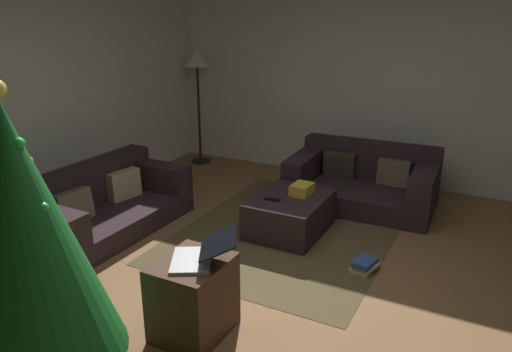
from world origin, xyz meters
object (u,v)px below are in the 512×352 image
Objects in this scene: christmas_tree at (21,238)px; laptop at (202,254)px; couch_right at (364,181)px; tv_remote at (272,199)px; corner_lamp at (197,66)px; ottoman at (290,214)px; side_table at (193,298)px; couch_left at (102,205)px; gift_box at (302,189)px; book_stack at (365,265)px.

christmas_tree is 3.31× the size of laptop.
couch_right is 10.09× the size of tv_remote.
corner_lamp reaches higher than tv_remote.
corner_lamp is (1.59, 2.13, 1.20)m from ottoman.
side_table is at bearing 179.36° from tv_remote.
tv_remote is at bearing 6.79° from side_table.
couch_right is 1.38m from tv_remote.
couch_right is 1.86× the size of ottoman.
couch_left is 7.43× the size of gift_box.
gift_box is 1.93m from side_table.
ottoman is 0.28m from gift_box.
couch_right is 2.91m from laptop.
christmas_tree reaches higher than laptop.
gift_box reaches higher than book_stack.
couch_right is 2.96× the size of laptop.
tv_remote is at bearing 113.40° from couch_left.
book_stack is at bearing -112.59° from tv_remote.
side_table is 1.61m from book_stack.
laptop reaches higher than book_stack.
christmas_tree reaches higher than couch_left.
gift_box is at bearing -42.53° from tv_remote.
book_stack is at bearing -30.87° from side_table.
christmas_tree reaches higher than couch_right.
corner_lamp is (1.47, 2.20, 0.96)m from gift_box.
couch_left is 0.95× the size of christmas_tree.
corner_lamp is at bearing -169.41° from couch_left.
christmas_tree is (-2.60, 0.47, 0.76)m from ottoman.
couch_right is at bearing -6.10° from laptop.
tv_remote is at bearing 142.03° from ottoman.
couch_left is at bearing 105.38° from tv_remote.
couch_left is at bearing 62.79° from laptop.
gift_box is 1.90m from laptop.
laptop is at bearing 63.37° from couch_left.
couch_right is 2.93m from side_table.
corner_lamp is (0.48, 2.57, 1.13)m from couch_right.
laptop is (-2.87, 0.31, 0.35)m from couch_right.
christmas_tree is 1.18m from side_table.
tv_remote is 1.65m from laptop.
gift_box is 1.45× the size of tv_remote.
couch_left is 2.02m from gift_box.
corner_lamp is at bearing 56.37° from gift_box.
book_stack is (1.37, -0.82, -0.22)m from side_table.
side_table is at bearing -177.68° from ottoman.
laptop is (-0.95, -1.84, 0.35)m from couch_left.
book_stack is (-0.27, -1.01, -0.33)m from tv_remote.
christmas_tree reaches higher than tv_remote.
ottoman is 0.53× the size of corner_lamp.
laptop is (-1.77, -0.13, 0.42)m from ottoman.
couch_right is at bearing -31.49° from tv_remote.
side_table reaches higher than gift_box.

